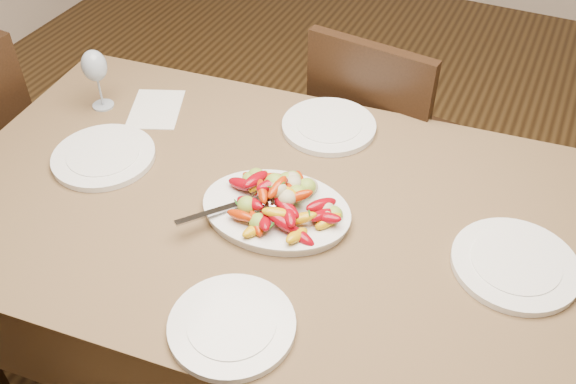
# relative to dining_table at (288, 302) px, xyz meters

# --- Properties ---
(floor) EXTENTS (6.00, 6.00, 0.00)m
(floor) POSITION_rel_dining_table_xyz_m (0.08, 0.05, -0.38)
(floor) COLOR #3C2912
(floor) RESTS_ON ground
(dining_table) EXTENTS (1.93, 1.21, 0.76)m
(dining_table) POSITION_rel_dining_table_xyz_m (0.00, 0.00, 0.00)
(dining_table) COLOR brown
(dining_table) RESTS_ON ground
(chair_far) EXTENTS (0.47, 0.47, 0.95)m
(chair_far) POSITION_rel_dining_table_xyz_m (0.04, 0.76, 0.10)
(chair_far) COLOR black
(chair_far) RESTS_ON ground
(serving_platter) EXTENTS (0.39, 0.31, 0.02)m
(serving_platter) POSITION_rel_dining_table_xyz_m (-0.02, -0.03, 0.39)
(serving_platter) COLOR white
(serving_platter) RESTS_ON dining_table
(roasted_vegetables) EXTENTS (0.32, 0.23, 0.09)m
(roasted_vegetables) POSITION_rel_dining_table_xyz_m (-0.02, -0.03, 0.45)
(roasted_vegetables) COLOR maroon
(roasted_vegetables) RESTS_ON serving_platter
(serving_spoon) EXTENTS (0.27, 0.21, 0.03)m
(serving_spoon) POSITION_rel_dining_table_xyz_m (-0.08, -0.07, 0.43)
(serving_spoon) COLOR #9EA0A8
(serving_spoon) RESTS_ON serving_platter
(plate_left) EXTENTS (0.29, 0.29, 0.02)m
(plate_left) POSITION_rel_dining_table_xyz_m (-0.56, -0.03, 0.39)
(plate_left) COLOR white
(plate_left) RESTS_ON dining_table
(plate_right) EXTENTS (0.30, 0.30, 0.02)m
(plate_right) POSITION_rel_dining_table_xyz_m (0.56, 0.05, 0.39)
(plate_right) COLOR white
(plate_right) RESTS_ON dining_table
(plate_far) EXTENTS (0.28, 0.28, 0.02)m
(plate_far) POSITION_rel_dining_table_xyz_m (-0.04, 0.37, 0.39)
(plate_far) COLOR white
(plate_far) RESTS_ON dining_table
(plate_near) EXTENTS (0.28, 0.28, 0.02)m
(plate_near) POSITION_rel_dining_table_xyz_m (0.05, -0.38, 0.39)
(plate_near) COLOR white
(plate_near) RESTS_ON dining_table
(wine_glass) EXTENTS (0.08, 0.08, 0.20)m
(wine_glass) POSITION_rel_dining_table_xyz_m (-0.72, 0.18, 0.48)
(wine_glass) COLOR #8C99A5
(wine_glass) RESTS_ON dining_table
(menu_card) EXTENTS (0.22, 0.25, 0.00)m
(menu_card) POSITION_rel_dining_table_xyz_m (-0.56, 0.24, 0.38)
(menu_card) COLOR silver
(menu_card) RESTS_ON dining_table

